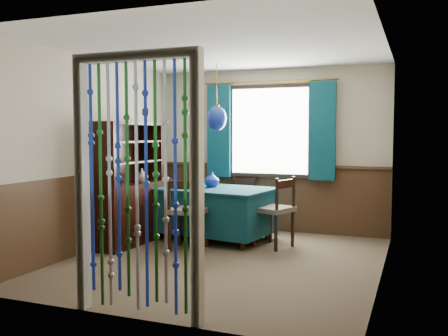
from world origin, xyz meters
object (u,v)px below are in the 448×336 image
at_px(sideboard, 128,201).
at_px(chair_far, 241,202).
at_px(chair_right, 275,210).
at_px(chair_near, 188,211).
at_px(pendant_lamp, 217,118).
at_px(vase_table, 212,180).
at_px(chair_left, 166,202).
at_px(dining_table, 217,210).
at_px(bowl_shelf, 121,160).
at_px(vase_sideboard, 142,174).

bearing_deg(sideboard, chair_far, 52.54).
bearing_deg(sideboard, chair_right, 17.50).
distance_m(chair_near, pendant_lamp, 1.42).
xyz_separation_m(chair_near, vase_table, (0.01, 0.79, 0.34)).
distance_m(chair_near, vase_table, 0.86).
bearing_deg(chair_left, sideboard, 0.59).
relative_size(chair_near, chair_right, 1.01).
xyz_separation_m(dining_table, chair_near, (-0.12, -0.70, 0.07)).
bearing_deg(bowl_shelf, chair_right, 22.75).
bearing_deg(vase_sideboard, sideboard, -102.92).
distance_m(chair_right, sideboard, 2.01).
bearing_deg(chair_right, chair_left, 101.16).
bearing_deg(dining_table, vase_sideboard, -150.04).
bearing_deg(pendant_lamp, chair_right, -8.57).
bearing_deg(chair_near, sideboard, 169.64).
xyz_separation_m(chair_near, sideboard, (-0.92, 0.05, 0.08)).
xyz_separation_m(chair_left, bowl_shelf, (-0.10, -1.06, 0.68)).
relative_size(chair_left, bowl_shelf, 4.20).
xyz_separation_m(chair_right, pendant_lamp, (-0.89, 0.13, 1.23)).
bearing_deg(vase_table, chair_right, -12.32).
distance_m(sideboard, pendant_lamp, 1.68).
height_order(dining_table, vase_sideboard, vase_sideboard).
xyz_separation_m(chair_far, chair_right, (0.79, -0.85, 0.05)).
relative_size(dining_table, chair_near, 1.77).
distance_m(chair_far, chair_right, 1.16).
relative_size(sideboard, pendant_lamp, 1.77).
relative_size(chair_far, chair_right, 0.90).
distance_m(sideboard, vase_table, 1.22).
height_order(chair_near, chair_far, chair_near).
relative_size(sideboard, bowl_shelf, 7.67).
relative_size(sideboard, vase_sideboard, 8.01).
xyz_separation_m(chair_far, bowl_shelf, (-1.09, -1.64, 0.72)).
bearing_deg(chair_right, chair_far, 62.66).
bearing_deg(pendant_lamp, chair_near, -100.02).
distance_m(dining_table, chair_far, 0.73).
bearing_deg(chair_near, vase_table, 82.00).
bearing_deg(vase_table, pendant_lamp, -36.78).
bearing_deg(chair_near, vase_sideboard, 152.91).
xyz_separation_m(chair_far, vase_sideboard, (-1.09, -1.11, 0.49)).
height_order(chair_near, vase_table, vase_table).
height_order(chair_left, vase_table, vase_table).
xyz_separation_m(chair_right, sideboard, (-1.94, -0.52, 0.08)).
distance_m(chair_right, vase_sideboard, 1.95).
bearing_deg(sideboard, dining_table, 34.48).
xyz_separation_m(dining_table, vase_table, (-0.11, 0.09, 0.42)).
bearing_deg(pendant_lamp, vase_table, 143.22).
relative_size(chair_far, bowl_shelf, 3.88).
distance_m(chair_left, pendant_lamp, 1.53).
xyz_separation_m(bowl_shelf, vase_sideboard, (0.00, 0.53, -0.23)).
height_order(chair_left, vase_sideboard, vase_sideboard).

